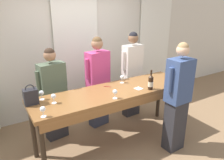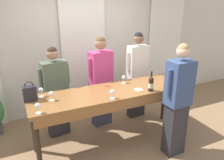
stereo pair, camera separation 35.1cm
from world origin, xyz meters
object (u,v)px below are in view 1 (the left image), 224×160
(wine_glass_center_mid, at_px, (43,110))
(wine_glass_front_left, at_px, (115,92))
(guest_olive_jacket, at_px, (53,94))
(guest_pink_top, at_px, (98,82))
(wine_bottle, at_px, (151,82))
(wine_glass_center_left, at_px, (171,79))
(handbag, at_px, (31,96))
(tasting_bar, at_px, (115,96))
(wine_glass_front_right, at_px, (54,97))
(host_pouring, at_px, (178,98))
(wine_glass_center_right, at_px, (122,77))
(wine_glass_front_mid, at_px, (41,93))
(guest_cream_sweater, at_px, (132,74))

(wine_glass_center_mid, bearing_deg, wine_glass_front_left, 0.37)
(guest_olive_jacket, xyz_separation_m, guest_pink_top, (0.85, 0.00, 0.07))
(wine_bottle, bearing_deg, wine_glass_center_left, 0.64)
(handbag, bearing_deg, tasting_bar, -8.45)
(wine_bottle, distance_m, wine_glass_front_left, 0.68)
(wine_glass_center_mid, xyz_separation_m, guest_pink_top, (1.25, 0.94, -0.17))
(wine_glass_front_right, height_order, host_pouring, host_pouring)
(wine_glass_center_right, distance_m, guest_olive_jacket, 1.21)
(wine_glass_center_mid, xyz_separation_m, wine_glass_center_right, (1.50, 0.50, -0.00))
(wine_glass_front_mid, bearing_deg, tasting_bar, -13.44)
(guest_pink_top, height_order, guest_cream_sweater, guest_cream_sweater)
(tasting_bar, height_order, wine_glass_center_right, wine_glass_center_right)
(guest_olive_jacket, distance_m, guest_pink_top, 0.85)
(wine_glass_front_left, xyz_separation_m, guest_cream_sweater, (1.00, 0.94, -0.15))
(wine_glass_center_left, bearing_deg, handbag, 169.17)
(tasting_bar, xyz_separation_m, wine_glass_front_mid, (-1.09, 0.26, 0.20))
(wine_glass_front_left, bearing_deg, wine_glass_center_left, 0.60)
(tasting_bar, relative_size, host_pouring, 1.51)
(wine_glass_front_left, bearing_deg, guest_cream_sweater, 43.31)
(wine_bottle, height_order, wine_glass_center_right, wine_bottle)
(wine_glass_center_mid, relative_size, guest_olive_jacket, 0.09)
(tasting_bar, xyz_separation_m, wine_glass_center_mid, (-1.20, -0.26, 0.20))
(wine_glass_center_mid, height_order, wine_glass_center_right, same)
(wine_bottle, height_order, guest_pink_top, guest_pink_top)
(wine_glass_center_left, distance_m, wine_glass_center_right, 0.84)
(wine_bottle, xyz_separation_m, host_pouring, (0.23, -0.38, -0.19))
(wine_glass_front_mid, relative_size, wine_glass_center_left, 1.00)
(tasting_bar, bearing_deg, wine_glass_front_left, -122.47)
(wine_glass_front_right, height_order, guest_olive_jacket, guest_olive_jacket)
(tasting_bar, height_order, wine_bottle, wine_bottle)
(wine_bottle, bearing_deg, wine_glass_center_right, 114.50)
(wine_glass_front_mid, distance_m, guest_cream_sweater, 1.97)
(wine_glass_front_mid, height_order, guest_pink_top, guest_pink_top)
(wine_bottle, xyz_separation_m, wine_glass_front_right, (-1.49, 0.30, -0.02))
(wine_glass_front_mid, bearing_deg, guest_pink_top, 20.53)
(tasting_bar, xyz_separation_m, guest_cream_sweater, (0.83, 0.68, 0.05))
(handbag, relative_size, wine_glass_front_mid, 2.06)
(wine_glass_front_right, bearing_deg, guest_cream_sweater, 19.27)
(wine_glass_front_left, bearing_deg, tasting_bar, 57.53)
(wine_bottle, distance_m, handbag, 1.82)
(wine_glass_center_left, relative_size, guest_pink_top, 0.08)
(wine_glass_center_mid, distance_m, guest_pink_top, 1.58)
(wine_glass_center_mid, bearing_deg, handbag, 96.08)
(guest_olive_jacket, bearing_deg, wine_glass_front_mid, -123.66)
(wine_glass_front_right, relative_size, wine_glass_center_left, 1.00)
(wine_glass_center_left, height_order, guest_cream_sweater, guest_cream_sweater)
(wine_glass_center_mid, xyz_separation_m, guest_olive_jacket, (0.40, 0.94, -0.24))
(wine_glass_front_left, distance_m, wine_glass_center_right, 0.67)
(wine_bottle, height_order, handbag, wine_bottle)
(wine_glass_center_mid, relative_size, host_pouring, 0.08)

